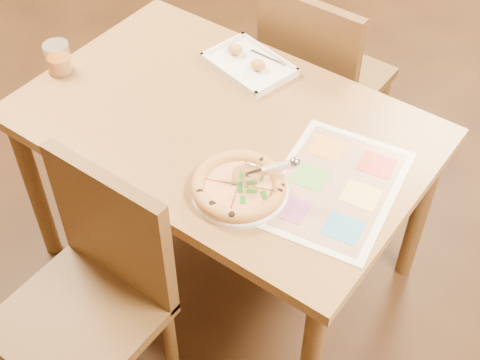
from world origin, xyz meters
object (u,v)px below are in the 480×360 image
Objects in this scene: pizza_cutter at (263,172)px; glass_tumbler at (59,60)px; chair_near at (96,274)px; chair_far at (318,68)px; dining_table at (223,141)px; pizza at (239,186)px; appetizer_tray at (249,64)px; plate at (240,190)px; menu at (335,186)px.

glass_tumbler is at bearing 137.77° from pizza_cutter.
chair_far is at bearing 90.00° from chair_near.
dining_table is 4.75× the size of pizza.
dining_table is 0.61m from chair_far.
chair_near reaches higher than pizza.
appetizer_tray is (-0.10, 0.28, 0.10)m from dining_table.
chair_near reaches higher than plate.
dining_table is 2.77× the size of chair_near.
pizza_cutter is at bearing -135.95° from menu.
pizza reaches higher than menu.
chair_near is 0.56m from pizza_cutter.
chair_near reaches higher than dining_table.
chair_far is (-0.00, 0.60, -0.07)m from dining_table.
chair_far is at bearing 105.53° from plate.
plate is at bearing 54.86° from pizza.
dining_table is 2.77× the size of chair_far.
pizza is (0.22, 0.38, 0.18)m from chair_near.
appetizer_tray is (-0.38, 0.46, -0.08)m from pizza_cutter.
appetizer_tray is at bearing 37.99° from glass_tumbler.
glass_tumbler is 1.05m from menu.
pizza_cutter is 0.23m from menu.
plate is 0.02m from pizza.
dining_table is 0.63m from glass_tumbler.
menu is at bearing 5.95° from pizza_cutter.
chair_far is 0.79m from menu.
appetizer_tray is at bearing 73.48° from chair_far.
chair_far reaches higher than pizza.
chair_far is 0.86m from plate.
chair_far reaches higher than menu.
chair_far is 1.72× the size of pizza.
dining_table is at bearing 90.00° from chair_far.
pizza reaches higher than plate.
plate is (0.23, -0.82, 0.16)m from chair_far.
menu is at bearing -30.70° from appetizer_tray.
pizza_cutter is at bearing 28.51° from plate.
chair_far is 0.87m from pizza_cutter.
chair_near is 0.80m from glass_tumbler.
plate is at bearing 105.53° from chair_far.
menu is at bearing 40.51° from plate.
glass_tumbler reaches higher than menu.
glass_tumbler is 0.23× the size of menu.
plate is (0.23, -0.22, 0.09)m from dining_table.
chair_near reaches higher than glass_tumbler.
appetizer_tray is at bearing 96.25° from chair_near.
chair_near is 1.00× the size of chair_far.
glass_tumbler is (-0.51, -0.40, 0.03)m from appetizer_tray.
chair_far is (-0.00, 1.20, 0.00)m from chair_near.
pizza_cutter reaches higher than glass_tumbler.
pizza is at bearing -125.14° from plate.
dining_table is 8.96× the size of pizza_cutter.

